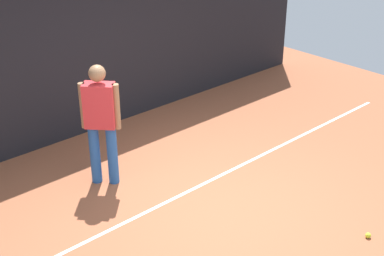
# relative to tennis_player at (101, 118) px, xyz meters

# --- Properties ---
(ground_plane) EXTENTS (12.00, 12.00, 0.00)m
(ground_plane) POSITION_rel_tennis_player_xyz_m (0.65, -1.47, -0.97)
(ground_plane) COLOR #9E5638
(back_fence) EXTENTS (10.00, 0.10, 2.49)m
(back_fence) POSITION_rel_tennis_player_xyz_m (0.65, 1.53, 0.28)
(back_fence) COLOR black
(back_fence) RESTS_ON ground
(court_line) EXTENTS (9.00, 0.05, 0.00)m
(court_line) POSITION_rel_tennis_player_xyz_m (0.65, -0.96, -0.96)
(court_line) COLOR white
(court_line) RESTS_ON ground
(tennis_player) EXTENTS (0.43, 0.44, 1.70)m
(tennis_player) POSITION_rel_tennis_player_xyz_m (0.00, 0.00, 0.00)
(tennis_player) COLOR #2659A5
(tennis_player) RESTS_ON ground
(tennis_ball_near_player) EXTENTS (0.07, 0.07, 0.07)m
(tennis_ball_near_player) POSITION_rel_tennis_player_xyz_m (1.58, -3.12, -0.93)
(tennis_ball_near_player) COLOR #CCE033
(tennis_ball_near_player) RESTS_ON ground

